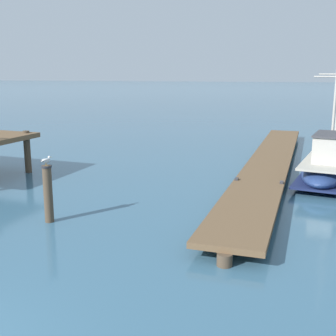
{
  "coord_description": "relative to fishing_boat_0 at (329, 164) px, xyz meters",
  "views": [
    {
      "loc": [
        5.35,
        -4.13,
        4.3
      ],
      "look_at": [
        1.9,
        8.57,
        1.4
      ],
      "focal_mm": 46.57,
      "sensor_mm": 36.0,
      "label": 1
    }
  ],
  "objects": [
    {
      "name": "floating_dock",
      "position": [
        -2.38,
        1.24,
        -0.26
      ],
      "size": [
        2.92,
        21.36,
        0.53
      ],
      "color": "brown",
      "rests_on": "ground"
    },
    {
      "name": "fishing_boat_0",
      "position": [
        0.0,
        0.0,
        0.0
      ],
      "size": [
        3.13,
        7.76,
        6.22
      ],
      "color": "navy",
      "rests_on": "ground"
    },
    {
      "name": "mooring_piling",
      "position": [
        -8.33,
        -7.64,
        0.26
      ],
      "size": [
        0.3,
        0.3,
        1.69
      ],
      "color": "#4C3D2D",
      "rests_on": "ground"
    },
    {
      "name": "perched_seagull",
      "position": [
        -8.33,
        -7.64,
        1.21
      ],
      "size": [
        0.23,
        0.37,
        0.27
      ],
      "color": "gold",
      "rests_on": "mooring_piling"
    }
  ]
}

